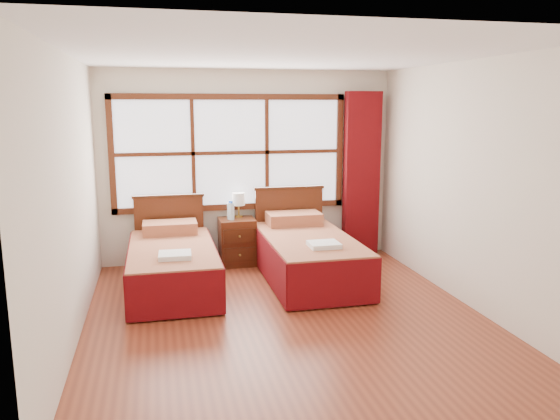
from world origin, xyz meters
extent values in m
plane|color=brown|center=(0.00, 0.00, 0.00)|extent=(4.50, 4.50, 0.00)
plane|color=white|center=(0.00, 0.00, 2.60)|extent=(4.50, 4.50, 0.00)
plane|color=silver|center=(0.00, 2.25, 1.30)|extent=(4.00, 0.00, 4.00)
plane|color=silver|center=(-2.00, 0.00, 1.30)|extent=(0.00, 4.50, 4.50)
plane|color=silver|center=(2.00, 0.00, 1.30)|extent=(0.00, 4.50, 4.50)
cube|color=white|center=(-0.25, 2.22, 1.50)|extent=(3.00, 0.02, 1.40)
cube|color=#4D2210|center=(-0.25, 2.20, 0.76)|extent=(3.16, 0.06, 0.08)
cube|color=#4D2210|center=(-0.25, 2.20, 2.24)|extent=(3.16, 0.06, 0.08)
cube|color=#4D2210|center=(-1.79, 2.20, 1.50)|extent=(0.08, 0.06, 1.56)
cube|color=#4D2210|center=(1.29, 2.20, 1.50)|extent=(0.08, 0.06, 1.56)
cube|color=#4D2210|center=(-0.75, 2.20, 1.50)|extent=(0.05, 0.05, 1.40)
cube|color=#4D2210|center=(0.25, 2.20, 1.50)|extent=(0.05, 0.05, 1.40)
cube|color=#4D2210|center=(-0.25, 2.20, 1.50)|extent=(3.00, 0.05, 0.05)
cube|color=maroon|center=(1.60, 2.11, 1.17)|extent=(0.50, 0.16, 2.30)
cube|color=#3D1C0C|center=(-1.10, 1.13, 0.14)|extent=(0.87, 1.73, 0.28)
cube|color=maroon|center=(-1.10, 1.13, 0.40)|extent=(0.97, 1.92, 0.24)
cube|color=maroon|center=(-1.58, 1.13, 0.26)|extent=(0.03, 1.92, 0.48)
cube|color=maroon|center=(-0.61, 1.13, 0.26)|extent=(0.03, 1.92, 0.48)
cube|color=maroon|center=(-1.10, 0.17, 0.26)|extent=(0.97, 0.03, 0.48)
cube|color=maroon|center=(-1.10, 1.83, 0.59)|extent=(0.68, 0.40, 0.15)
cube|color=#4D2210|center=(-1.10, 2.14, 0.47)|extent=(0.90, 0.06, 0.94)
cube|color=#3D1C0C|center=(-1.10, 2.14, 0.95)|extent=(0.94, 0.08, 0.04)
cube|color=#3D1C0C|center=(0.55, 1.13, 0.15)|extent=(0.92, 1.83, 0.30)
cube|color=maroon|center=(0.55, 1.13, 0.42)|extent=(1.02, 2.03, 0.25)
cube|color=maroon|center=(0.04, 1.13, 0.27)|extent=(0.03, 2.03, 0.51)
cube|color=maroon|center=(1.06, 1.13, 0.27)|extent=(0.03, 2.03, 0.51)
cube|color=maroon|center=(0.55, 0.12, 0.27)|extent=(1.02, 0.03, 0.51)
cube|color=maroon|center=(0.55, 1.87, 0.63)|extent=(0.72, 0.42, 0.16)
cube|color=#4D2210|center=(0.55, 2.14, 0.50)|extent=(0.96, 0.06, 0.99)
cube|color=#3D1C0C|center=(0.55, 2.14, 1.00)|extent=(0.99, 0.08, 0.04)
cube|color=#4D2210|center=(-0.21, 2.00, 0.32)|extent=(0.47, 0.42, 0.63)
cube|color=#3D1C0C|center=(-0.21, 1.78, 0.19)|extent=(0.42, 0.02, 0.19)
cube|color=#3D1C0C|center=(-0.21, 1.78, 0.44)|extent=(0.42, 0.02, 0.19)
sphere|color=olive|center=(-0.21, 1.76, 0.19)|extent=(0.03, 0.03, 0.03)
sphere|color=olive|center=(-0.21, 1.76, 0.44)|extent=(0.03, 0.03, 0.03)
cube|color=white|center=(-1.08, 0.66, 0.54)|extent=(0.36, 0.32, 0.05)
cube|color=white|center=(0.59, 0.63, 0.57)|extent=(0.34, 0.30, 0.05)
cylinder|color=gold|center=(-0.16, 2.12, 0.64)|extent=(0.11, 0.11, 0.02)
cylinder|color=gold|center=(-0.16, 2.12, 0.72)|extent=(0.02, 0.02, 0.14)
cylinder|color=silver|center=(-0.16, 2.12, 0.88)|extent=(0.17, 0.17, 0.17)
cylinder|color=silver|center=(-0.30, 1.98, 0.74)|extent=(0.07, 0.07, 0.22)
cylinder|color=blue|center=(-0.30, 1.98, 0.87)|extent=(0.03, 0.03, 0.03)
cylinder|color=silver|center=(-0.28, 1.94, 0.74)|extent=(0.07, 0.07, 0.23)
cylinder|color=blue|center=(-0.28, 1.94, 0.87)|extent=(0.03, 0.03, 0.03)
camera|label=1|loc=(-1.23, -5.12, 2.14)|focal=35.00mm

